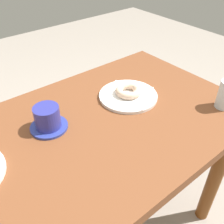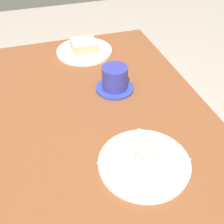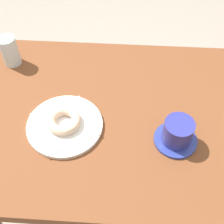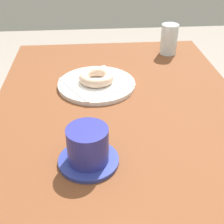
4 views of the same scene
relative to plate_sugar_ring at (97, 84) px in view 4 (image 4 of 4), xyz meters
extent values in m
cube|color=brown|center=(0.20, 0.06, -0.03)|extent=(1.13, 0.70, 0.04)
cylinder|color=brown|center=(-0.28, -0.21, -0.39)|extent=(0.06, 0.06, 0.69)
cylinder|color=brown|center=(-0.28, 0.33, -0.39)|extent=(0.06, 0.06, 0.69)
cylinder|color=white|center=(0.00, 0.00, 0.00)|extent=(0.24, 0.24, 0.01)
cube|color=white|center=(0.00, 0.00, 0.01)|extent=(0.23, 0.23, 0.00)
torus|color=beige|center=(0.00, 0.00, 0.02)|extent=(0.11, 0.11, 0.03)
cylinder|color=silver|center=(-0.24, 0.28, 0.05)|extent=(0.06, 0.06, 0.11)
cylinder|color=#2C3992|center=(0.34, -0.03, 0.00)|extent=(0.13, 0.13, 0.01)
cylinder|color=navy|center=(0.34, -0.03, 0.04)|extent=(0.09, 0.09, 0.08)
cylinder|color=black|center=(0.34, -0.03, 0.08)|extent=(0.08, 0.08, 0.00)
camera|label=1|loc=(0.60, 0.63, 0.58)|focal=41.02mm
camera|label=2|loc=(-0.45, 0.23, 0.59)|focal=47.60mm
camera|label=3|loc=(0.18, -0.53, 0.75)|focal=47.80mm
camera|label=4|loc=(0.83, -0.02, 0.44)|focal=49.11mm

